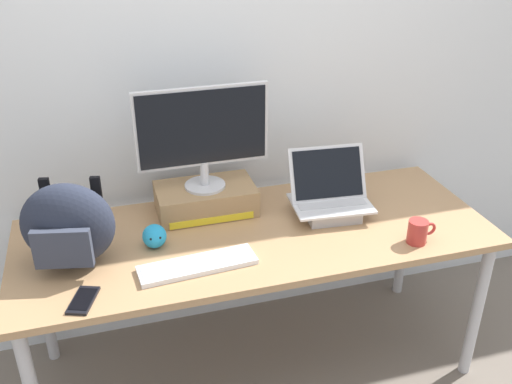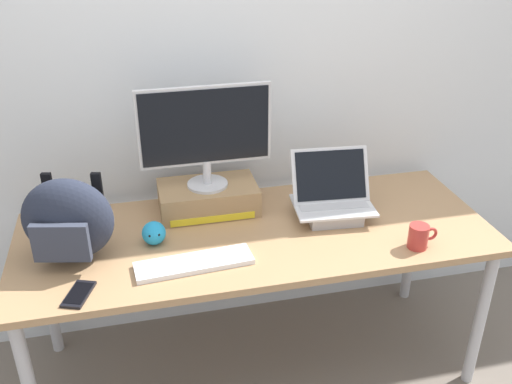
# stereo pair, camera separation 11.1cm
# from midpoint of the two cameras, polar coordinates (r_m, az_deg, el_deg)

# --- Properties ---
(ground_plane) EXTENTS (20.00, 20.00, 0.00)m
(ground_plane) POSITION_cam_midpoint_polar(r_m,az_deg,el_deg) (2.79, -1.19, -16.75)
(ground_plane) COLOR #70665B
(back_wall) EXTENTS (7.00, 0.10, 2.60)m
(back_wall) POSITION_cam_midpoint_polar(r_m,az_deg,el_deg) (2.54, -4.36, 12.71)
(back_wall) COLOR silver
(back_wall) RESTS_ON ground
(desk) EXTENTS (1.94, 0.74, 0.72)m
(desk) POSITION_cam_midpoint_polar(r_m,az_deg,el_deg) (2.37, -1.35, -5.27)
(desk) COLOR #A87F56
(desk) RESTS_ON ground
(toner_box_yellow) EXTENTS (0.42, 0.25, 0.12)m
(toner_box_yellow) POSITION_cam_midpoint_polar(r_m,az_deg,el_deg) (2.47, -6.34, -0.70)
(toner_box_yellow) COLOR #9E7A51
(toner_box_yellow) RESTS_ON desk
(desktop_monitor) EXTENTS (0.55, 0.17, 0.44)m
(desktop_monitor) POSITION_cam_midpoint_polar(r_m,az_deg,el_deg) (2.34, -6.72, 5.83)
(desktop_monitor) COLOR silver
(desktop_monitor) RESTS_ON toner_box_yellow
(open_laptop) EXTENTS (0.35, 0.27, 0.28)m
(open_laptop) POSITION_cam_midpoint_polar(r_m,az_deg,el_deg) (2.45, 6.12, -1.02)
(open_laptop) COLOR #ADADB2
(open_laptop) RESTS_ON desk
(external_keyboard) EXTENTS (0.45, 0.16, 0.02)m
(external_keyboard) POSITION_cam_midpoint_polar(r_m,az_deg,el_deg) (2.13, -7.37, -7.27)
(external_keyboard) COLOR white
(external_keyboard) RESTS_ON desk
(messenger_backpack) EXTENTS (0.37, 0.28, 0.33)m
(messenger_backpack) POSITION_cam_midpoint_polar(r_m,az_deg,el_deg) (2.19, -19.71, -3.19)
(messenger_backpack) COLOR #232838
(messenger_backpack) RESTS_ON desk
(coffee_mug) EXTENTS (0.12, 0.08, 0.10)m
(coffee_mug) POSITION_cam_midpoint_polar(r_m,az_deg,el_deg) (2.32, 14.60, -3.88)
(coffee_mug) COLOR #B2332D
(coffee_mug) RESTS_ON desk
(cell_phone) EXTENTS (0.12, 0.16, 0.01)m
(cell_phone) POSITION_cam_midpoint_polar(r_m,az_deg,el_deg) (2.06, -18.42, -10.26)
(cell_phone) COLOR black
(cell_phone) RESTS_ON desk
(plush_toy) EXTENTS (0.09, 0.09, 0.09)m
(plush_toy) POSITION_cam_midpoint_polar(r_m,az_deg,el_deg) (2.26, -11.54, -4.32)
(plush_toy) COLOR #2393CC
(plush_toy) RESTS_ON desk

